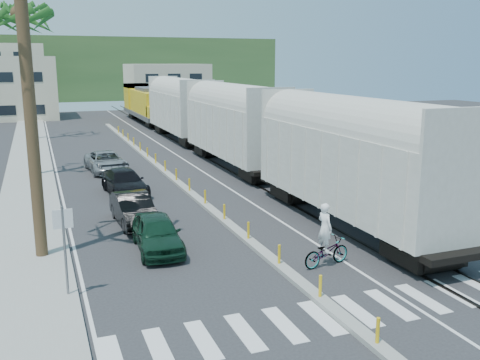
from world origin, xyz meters
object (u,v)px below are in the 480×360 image
object	(u,v)px
street_sign	(64,239)
car_lead	(157,233)
cyclist	(326,246)
car_second	(134,209)

from	to	relation	value
street_sign	car_lead	xyz separation A→B (m)	(3.58, 3.34, -1.26)
street_sign	cyclist	world-z (taller)	street_sign
street_sign	car_second	bearing A→B (deg)	65.13
car_lead	cyclist	bearing A→B (deg)	-32.53
car_lead	car_second	size ratio (longest dim) A/B	0.97
street_sign	car_second	world-z (taller)	street_sign
car_second	cyclist	distance (m)	9.49
car_second	cyclist	xyz separation A→B (m)	(5.62, -7.65, 0.04)
car_lead	street_sign	bearing A→B (deg)	-134.19
car_lead	cyclist	world-z (taller)	cyclist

